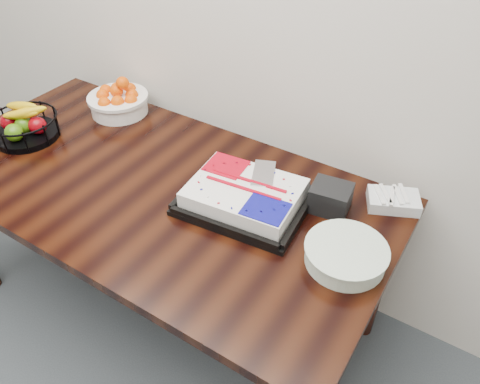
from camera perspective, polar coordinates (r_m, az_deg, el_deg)
The scene contains 7 objects.
table at distance 1.83m, azimuth -10.40°, elevation -0.90°, with size 1.80×0.90×0.75m.
cake_tray at distance 1.62m, azimuth 0.59°, elevation -0.51°, with size 0.46×0.38×0.09m.
tangerine_bowl at distance 2.20m, azimuth -14.68°, elevation 11.07°, with size 0.27×0.27×0.17m.
fruit_basket at distance 2.15m, azimuth -24.85°, elevation 7.47°, with size 0.28×0.28×0.15m.
plate_stack at distance 1.47m, azimuth 12.75°, elevation -7.48°, with size 0.26×0.26×0.06m.
fork_bag at distance 1.71m, azimuth 18.20°, elevation -0.96°, with size 0.20×0.17×0.05m.
napkin_box at distance 1.63m, azimuth 10.95°, elevation -0.70°, with size 0.13×0.11×0.09m, color black.
Camera 1 is at (1.01, 1.03, 1.83)m, focal length 35.00 mm.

